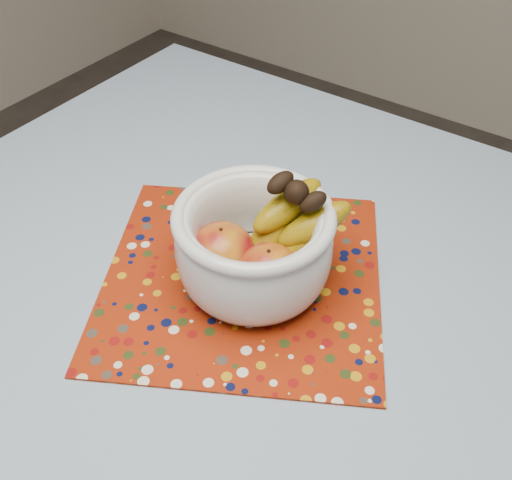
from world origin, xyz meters
TOP-DOWN VIEW (x-y plane):
  - table at (0.00, 0.00)m, footprint 1.20×1.20m
  - tablecloth at (0.00, 0.00)m, footprint 1.32×1.32m
  - placemat at (-0.06, 0.12)m, footprint 0.54×0.54m
  - fruit_bowl at (-0.03, 0.12)m, footprint 0.25×0.23m

SIDE VIEW (x-z plane):
  - table at x=0.00m, z-range 0.30..1.05m
  - tablecloth at x=0.00m, z-range 0.75..0.76m
  - placemat at x=-0.06m, z-range 0.76..0.76m
  - fruit_bowl at x=-0.03m, z-range 0.75..0.93m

